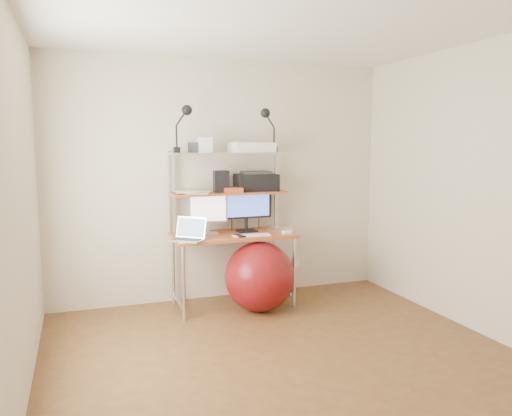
{
  "coord_description": "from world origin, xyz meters",
  "views": [
    {
      "loc": [
        -1.44,
        -3.27,
        1.64
      ],
      "look_at": [
        0.14,
        1.15,
        1.03
      ],
      "focal_mm": 35.0,
      "sensor_mm": 36.0,
      "label": 1
    }
  ],
  "objects_px": {
    "exercise_ball": "(259,277)",
    "laptop": "(189,235)",
    "monitor_black": "(246,205)",
    "printer": "(256,182)",
    "monitor_silver": "(208,211)"
  },
  "relations": [
    {
      "from": "monitor_silver",
      "to": "laptop",
      "type": "xyz_separation_m",
      "value": [
        -0.25,
        -0.26,
        -0.19
      ]
    },
    {
      "from": "monitor_silver",
      "to": "exercise_ball",
      "type": "xyz_separation_m",
      "value": [
        0.43,
        -0.33,
        -0.63
      ]
    },
    {
      "from": "laptop",
      "to": "printer",
      "type": "xyz_separation_m",
      "value": [
        0.79,
        0.34,
        0.46
      ]
    },
    {
      "from": "monitor_silver",
      "to": "monitor_black",
      "type": "distance_m",
      "value": 0.41
    },
    {
      "from": "printer",
      "to": "monitor_silver",
      "type": "bearing_deg",
      "value": -169.54
    },
    {
      "from": "monitor_silver",
      "to": "monitor_black",
      "type": "xyz_separation_m",
      "value": [
        0.4,
        0.0,
        0.04
      ]
    },
    {
      "from": "monitor_black",
      "to": "laptop",
      "type": "height_order",
      "value": "monitor_black"
    },
    {
      "from": "laptop",
      "to": "printer",
      "type": "relative_size",
      "value": 0.89
    },
    {
      "from": "monitor_black",
      "to": "laptop",
      "type": "xyz_separation_m",
      "value": [
        -0.65,
        -0.26,
        -0.23
      ]
    },
    {
      "from": "monitor_black",
      "to": "printer",
      "type": "xyz_separation_m",
      "value": [
        0.14,
        0.07,
        0.23
      ]
    },
    {
      "from": "laptop",
      "to": "exercise_ball",
      "type": "distance_m",
      "value": 0.81
    },
    {
      "from": "monitor_silver",
      "to": "monitor_black",
      "type": "height_order",
      "value": "monitor_black"
    },
    {
      "from": "exercise_ball",
      "to": "laptop",
      "type": "bearing_deg",
      "value": 174.0
    },
    {
      "from": "exercise_ball",
      "to": "monitor_black",
      "type": "bearing_deg",
      "value": 94.09
    },
    {
      "from": "monitor_black",
      "to": "exercise_ball",
      "type": "bearing_deg",
      "value": -86.48
    }
  ]
}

